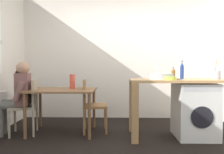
% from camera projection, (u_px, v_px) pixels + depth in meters
% --- Properties ---
extents(ground_plane, '(5.46, 5.46, 0.00)m').
position_uv_depth(ground_plane, '(121.00, 146.00, 2.97)').
color(ground_plane, black).
extents(wall_back, '(4.60, 0.10, 2.70)m').
position_uv_depth(wall_back, '(120.00, 56.00, 4.66)').
color(wall_back, silver).
rests_on(wall_back, ground_plane).
extents(dining_table, '(1.10, 0.76, 0.74)m').
position_uv_depth(dining_table, '(62.00, 95.00, 3.57)').
color(dining_table, brown).
rests_on(dining_table, ground_plane).
extents(chair_person_seat, '(0.48, 0.48, 0.90)m').
position_uv_depth(chair_person_seat, '(28.00, 103.00, 3.51)').
color(chair_person_seat, gray).
rests_on(chair_person_seat, ground_plane).
extents(chair_opposite, '(0.44, 0.44, 0.90)m').
position_uv_depth(chair_opposite, '(91.00, 102.00, 3.61)').
color(chair_opposite, olive).
rests_on(chair_opposite, ground_plane).
extents(seated_person, '(0.54, 0.54, 1.20)m').
position_uv_depth(seated_person, '(18.00, 94.00, 3.47)').
color(seated_person, '#595651').
rests_on(seated_person, ground_plane).
extents(kitchen_counter, '(1.50, 0.68, 0.92)m').
position_uv_depth(kitchen_counter, '(165.00, 89.00, 3.34)').
color(kitchen_counter, tan).
rests_on(kitchen_counter, ground_plane).
extents(washing_machine, '(0.60, 0.61, 0.86)m').
position_uv_depth(washing_machine, '(194.00, 110.00, 3.34)').
color(washing_machine, silver).
rests_on(washing_machine, ground_plane).
extents(sink_basin, '(0.38, 0.38, 0.09)m').
position_uv_depth(sink_basin, '(161.00, 76.00, 3.33)').
color(sink_basin, '#9EA0A5').
rests_on(sink_basin, kitchen_counter).
extents(tap, '(0.02, 0.02, 0.28)m').
position_uv_depth(tap, '(159.00, 70.00, 3.51)').
color(tap, '#B2B2B7').
rests_on(tap, kitchen_counter).
extents(bottle_tall_green, '(0.06, 0.06, 0.19)m').
position_uv_depth(bottle_tall_green, '(173.00, 73.00, 3.55)').
color(bottle_tall_green, brown).
rests_on(bottle_tall_green, kitchen_counter).
extents(bottle_squat_brown, '(0.06, 0.06, 0.30)m').
position_uv_depth(bottle_squat_brown, '(182.00, 71.00, 3.43)').
color(bottle_squat_brown, navy).
rests_on(bottle_squat_brown, kitchen_counter).
extents(mixing_bowl, '(0.17, 0.17, 0.05)m').
position_uv_depth(mixing_bowl, '(171.00, 78.00, 3.13)').
color(mixing_bowl, '#A8C63D').
rests_on(mixing_bowl, kitchen_counter).
extents(utensil_crock, '(0.11, 0.11, 0.30)m').
position_uv_depth(utensil_crock, '(217.00, 75.00, 3.36)').
color(utensil_crock, gray).
rests_on(utensil_crock, kitchen_counter).
extents(vase, '(0.09, 0.09, 0.25)m').
position_uv_depth(vase, '(72.00, 81.00, 3.66)').
color(vase, '#D84C38').
rests_on(vase, dining_table).
extents(scissors, '(0.15, 0.06, 0.01)m').
position_uv_depth(scissors, '(177.00, 79.00, 3.23)').
color(scissors, '#B2B2B7').
rests_on(scissors, kitchen_counter).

